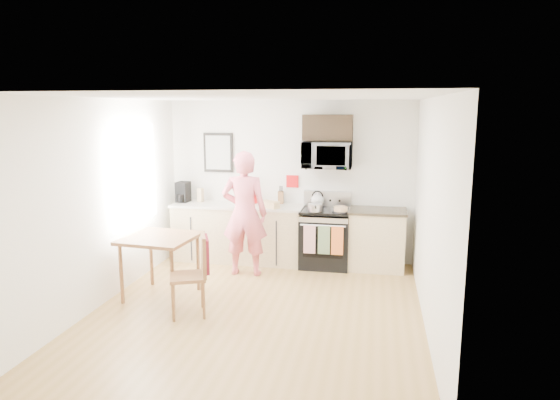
% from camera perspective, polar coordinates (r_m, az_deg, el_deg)
% --- Properties ---
extents(floor, '(4.60, 4.60, 0.00)m').
position_cam_1_polar(floor, '(6.33, -2.63, -12.59)').
color(floor, olive).
rests_on(floor, ground).
extents(back_wall, '(4.00, 0.04, 2.60)m').
position_cam_1_polar(back_wall, '(8.16, 1.10, 2.17)').
color(back_wall, white).
rests_on(back_wall, floor).
extents(front_wall, '(4.00, 0.04, 2.60)m').
position_cam_1_polar(front_wall, '(3.82, -11.03, -7.70)').
color(front_wall, white).
rests_on(front_wall, floor).
extents(left_wall, '(0.04, 4.60, 2.60)m').
position_cam_1_polar(left_wall, '(6.70, -19.60, -0.27)').
color(left_wall, white).
rests_on(left_wall, floor).
extents(right_wall, '(0.04, 4.60, 2.60)m').
position_cam_1_polar(right_wall, '(5.81, 16.81, -1.69)').
color(right_wall, white).
rests_on(right_wall, floor).
extents(ceiling, '(4.00, 4.60, 0.04)m').
position_cam_1_polar(ceiling, '(5.83, -2.85, 11.66)').
color(ceiling, white).
rests_on(ceiling, back_wall).
extents(window, '(0.06, 1.40, 1.50)m').
position_cam_1_polar(window, '(7.33, -16.31, 2.78)').
color(window, silver).
rests_on(window, left_wall).
extents(cabinet_left, '(2.10, 0.60, 0.90)m').
position_cam_1_polar(cabinet_left, '(8.22, -4.80, -3.86)').
color(cabinet_left, tan).
rests_on(cabinet_left, floor).
extents(countertop_left, '(2.14, 0.64, 0.04)m').
position_cam_1_polar(countertop_left, '(8.11, -4.85, -0.64)').
color(countertop_left, beige).
rests_on(countertop_left, cabinet_left).
extents(cabinet_right, '(0.84, 0.60, 0.90)m').
position_cam_1_polar(cabinet_right, '(7.92, 10.97, -4.56)').
color(cabinet_right, tan).
rests_on(cabinet_right, floor).
extents(countertop_right, '(0.88, 0.64, 0.04)m').
position_cam_1_polar(countertop_right, '(7.81, 11.09, -1.23)').
color(countertop_right, black).
rests_on(countertop_right, cabinet_right).
extents(range, '(0.76, 0.70, 1.16)m').
position_cam_1_polar(range, '(7.94, 5.17, -4.48)').
color(range, black).
rests_on(range, floor).
extents(microwave, '(0.76, 0.51, 0.42)m').
position_cam_1_polar(microwave, '(7.81, 5.41, 5.15)').
color(microwave, '#B7B7BC').
rests_on(microwave, back_wall).
extents(upper_cabinet, '(0.76, 0.35, 0.40)m').
position_cam_1_polar(upper_cabinet, '(7.82, 5.49, 8.24)').
color(upper_cabinet, black).
rests_on(upper_cabinet, back_wall).
extents(wall_art, '(0.50, 0.04, 0.65)m').
position_cam_1_polar(wall_art, '(8.38, -7.07, 5.40)').
color(wall_art, black).
rests_on(wall_art, back_wall).
extents(wall_trivet, '(0.20, 0.02, 0.20)m').
position_cam_1_polar(wall_trivet, '(8.14, 1.43, 2.14)').
color(wall_trivet, red).
rests_on(wall_trivet, back_wall).
extents(person, '(0.71, 0.50, 1.87)m').
position_cam_1_polar(person, '(7.43, -4.08, -1.55)').
color(person, '#C53653').
rests_on(person, floor).
extents(dining_table, '(0.88, 0.88, 0.82)m').
position_cam_1_polar(dining_table, '(6.75, -13.56, -4.85)').
color(dining_table, brown).
rests_on(dining_table, floor).
extents(chair, '(0.58, 0.55, 0.99)m').
position_cam_1_polar(chair, '(6.12, -9.24, -7.15)').
color(chair, brown).
rests_on(chair, floor).
extents(knife_block, '(0.11, 0.14, 0.20)m').
position_cam_1_polar(knife_block, '(8.15, 0.08, 0.30)').
color(knife_block, brown).
rests_on(knife_block, countertop_left).
extents(utensil_crock, '(0.13, 0.13, 0.40)m').
position_cam_1_polar(utensil_crock, '(8.17, -3.05, 0.75)').
color(utensil_crock, red).
rests_on(utensil_crock, countertop_left).
extents(fruit_bowl, '(0.30, 0.30, 0.11)m').
position_cam_1_polar(fruit_bowl, '(8.24, -4.19, -0.02)').
color(fruit_bowl, silver).
rests_on(fruit_bowl, countertop_left).
extents(milk_carton, '(0.10, 0.10, 0.22)m').
position_cam_1_polar(milk_carton, '(8.40, -9.07, 0.57)').
color(milk_carton, tan).
rests_on(milk_carton, countertop_left).
extents(coffee_maker, '(0.20, 0.29, 0.34)m').
position_cam_1_polar(coffee_maker, '(8.42, -11.04, 0.84)').
color(coffee_maker, black).
rests_on(coffee_maker, countertop_left).
extents(bread_bag, '(0.32, 0.26, 0.11)m').
position_cam_1_polar(bread_bag, '(7.79, -1.15, -0.51)').
color(bread_bag, tan).
rests_on(bread_bag, countertop_left).
extents(cake, '(0.26, 0.26, 0.08)m').
position_cam_1_polar(cake, '(7.61, 6.95, -1.08)').
color(cake, black).
rests_on(cake, range).
extents(kettle, '(0.21, 0.21, 0.26)m').
position_cam_1_polar(kettle, '(7.96, 4.30, 0.01)').
color(kettle, silver).
rests_on(kettle, range).
extents(pot, '(0.22, 0.38, 0.11)m').
position_cam_1_polar(pot, '(7.63, 4.04, -0.87)').
color(pot, '#B7B7BC').
rests_on(pot, range).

